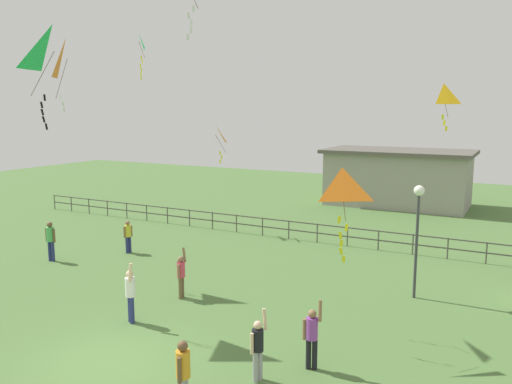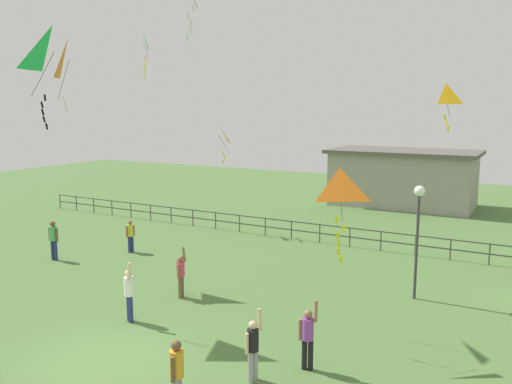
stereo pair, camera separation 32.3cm
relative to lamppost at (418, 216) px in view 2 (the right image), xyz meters
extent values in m
plane|color=#4C7038|center=(-6.06, -8.49, -2.92)|extent=(80.00, 80.00, 0.00)
cylinder|color=#38383D|center=(0.00, 0.00, -1.11)|extent=(0.10, 0.10, 3.63)
sphere|color=white|center=(0.00, 0.00, 0.86)|extent=(0.36, 0.36, 0.36)
cylinder|color=navy|center=(-14.82, -2.83, -2.48)|extent=(0.15, 0.15, 0.87)
cylinder|color=navy|center=(-14.65, -2.82, -2.48)|extent=(0.15, 0.15, 0.87)
cylinder|color=#4CB259|center=(-14.73, -2.82, -1.74)|extent=(0.32, 0.32, 0.62)
sphere|color=brown|center=(-14.73, -2.82, -1.31)|extent=(0.23, 0.23, 0.23)
cylinder|color=brown|center=(-14.94, -2.84, -1.77)|extent=(0.10, 0.10, 0.59)
cylinder|color=brown|center=(-14.52, -2.81, -1.77)|extent=(0.10, 0.10, 0.59)
cylinder|color=navy|center=(-7.19, -6.29, -2.50)|extent=(0.14, 0.14, 0.84)
cylinder|color=navy|center=(-7.33, -6.21, -2.50)|extent=(0.14, 0.14, 0.84)
cylinder|color=white|center=(-7.26, -6.25, -1.78)|extent=(0.31, 0.31, 0.59)
sphere|color=beige|center=(-7.26, -6.25, -1.38)|extent=(0.23, 0.23, 0.23)
cylinder|color=beige|center=(-7.11, -6.40, -1.26)|extent=(0.16, 0.18, 0.57)
cylinder|color=beige|center=(-7.44, -6.15, -1.82)|extent=(0.09, 0.09, 0.56)
cylinder|color=brown|center=(-7.15, -3.75, -2.54)|extent=(0.13, 0.13, 0.76)
cylinder|color=brown|center=(-7.12, -3.90, -2.54)|extent=(0.13, 0.13, 0.76)
cylinder|color=#D83F59|center=(-7.14, -3.83, -1.89)|extent=(0.28, 0.28, 0.54)
sphere|color=#8C6647|center=(-7.14, -3.83, -1.52)|extent=(0.20, 0.20, 0.20)
cylinder|color=#8C6647|center=(-7.12, -3.64, -1.42)|extent=(0.15, 0.11, 0.52)
cylinder|color=#8C6647|center=(-7.10, -4.01, -1.93)|extent=(0.08, 0.08, 0.51)
cylinder|color=orange|center=(-2.98, -9.46, -1.78)|extent=(0.31, 0.31, 0.60)
sphere|color=brown|center=(-2.98, -9.46, -1.37)|extent=(0.23, 0.23, 0.23)
cylinder|color=brown|center=(-2.93, -9.66, -1.82)|extent=(0.09, 0.09, 0.56)
cylinder|color=brown|center=(-3.03, -9.26, -1.82)|extent=(0.09, 0.09, 0.56)
cylinder|color=navy|center=(-12.65, -0.20, -2.54)|extent=(0.13, 0.13, 0.76)
cylinder|color=navy|center=(-12.69, -0.35, -2.54)|extent=(0.13, 0.13, 0.76)
cylinder|color=gold|center=(-12.67, -0.28, -1.89)|extent=(0.28, 0.28, 0.54)
sphere|color=#8C6647|center=(-12.67, -0.28, -1.52)|extent=(0.20, 0.20, 0.20)
cylinder|color=#8C6647|center=(-12.61, -0.10, -1.93)|extent=(0.08, 0.08, 0.51)
cylinder|color=#8C6647|center=(-12.73, -0.45, -1.93)|extent=(0.08, 0.08, 0.51)
cylinder|color=black|center=(-1.21, -6.33, -2.52)|extent=(0.14, 0.14, 0.80)
cylinder|color=black|center=(-1.35, -6.38, -2.52)|extent=(0.14, 0.14, 0.80)
cylinder|color=purple|center=(-1.28, -6.35, -1.84)|extent=(0.29, 0.29, 0.56)
sphere|color=#8C6647|center=(-1.28, -6.35, -1.45)|extent=(0.21, 0.21, 0.21)
cylinder|color=#8C6647|center=(-1.08, -6.34, -1.34)|extent=(0.13, 0.17, 0.54)
cylinder|color=#8C6647|center=(-1.47, -6.41, -1.88)|extent=(0.09, 0.09, 0.53)
cylinder|color=#99999E|center=(-2.19, -7.43, -2.54)|extent=(0.13, 0.13, 0.77)
cylinder|color=#99999E|center=(-2.24, -7.57, -2.54)|extent=(0.13, 0.13, 0.77)
cylinder|color=black|center=(-2.21, -7.50, -1.88)|extent=(0.28, 0.28, 0.55)
sphere|color=beige|center=(-2.21, -7.50, -1.50)|extent=(0.21, 0.21, 0.21)
cylinder|color=beige|center=(-2.10, -7.34, -1.39)|extent=(0.18, 0.13, 0.52)
cylinder|color=beige|center=(-2.27, -7.68, -1.91)|extent=(0.08, 0.08, 0.52)
pyramid|color=orange|center=(-12.56, -3.34, 5.46)|extent=(0.85, 0.89, 1.51)
cylinder|color=#4C381E|center=(-12.76, -3.50, 4.71)|extent=(0.42, 0.32, 1.51)
cube|color=white|center=(-12.84, -3.54, 4.00)|extent=(0.11, 0.03, 0.21)
cube|color=white|center=(-12.76, -3.50, 3.78)|extent=(0.11, 0.03, 0.21)
cube|color=white|center=(-12.73, -3.48, 3.56)|extent=(0.10, 0.04, 0.20)
pyramid|color=orange|center=(-1.27, -4.36, 1.50)|extent=(1.21, 1.05, 0.86)
cylinder|color=#4C381E|center=(-1.12, -4.60, 1.08)|extent=(0.32, 0.51, 0.86)
cube|color=yellow|center=(-1.22, -4.65, 0.62)|extent=(0.11, 0.01, 0.21)
cube|color=yellow|center=(-1.04, -4.56, 0.40)|extent=(0.10, 0.02, 0.21)
cube|color=yellow|center=(-1.18, -4.63, 0.18)|extent=(0.11, 0.02, 0.21)
cube|color=yellow|center=(-1.15, -4.62, -0.04)|extent=(0.11, 0.03, 0.21)
cube|color=yellow|center=(-1.16, -4.62, -0.26)|extent=(0.12, 0.04, 0.21)
cube|color=yellow|center=(-1.09, -4.58, -0.48)|extent=(0.09, 0.03, 0.20)
pyramid|color=orange|center=(-11.35, 5.13, 2.24)|extent=(1.06, 1.15, 0.94)
cylinder|color=#4C381E|center=(-11.13, 5.30, 1.78)|extent=(0.46, 0.35, 0.94)
cube|color=yellow|center=(-11.16, 5.29, 1.29)|extent=(0.10, 0.01, 0.21)
cube|color=yellow|center=(-11.09, 5.32, 1.07)|extent=(0.10, 0.04, 0.20)
cube|color=yellow|center=(-11.16, 5.29, 0.85)|extent=(0.10, 0.03, 0.20)
pyramid|color=yellow|center=(0.07, 3.62, 4.09)|extent=(0.89, 0.83, 0.81)
cylinder|color=#4C381E|center=(0.20, 3.41, 3.69)|extent=(0.29, 0.43, 0.81)
cube|color=yellow|center=(0.13, 3.38, 3.27)|extent=(0.09, 0.02, 0.20)
cube|color=yellow|center=(0.20, 3.41, 3.05)|extent=(0.11, 0.03, 0.21)
cube|color=yellow|center=(0.27, 3.45, 2.83)|extent=(0.09, 0.01, 0.20)
pyramid|color=#1EB759|center=(-9.67, -6.48, 5.29)|extent=(1.13, 1.16, 1.33)
cylinder|color=#4C381E|center=(-10.08, -6.62, 4.63)|extent=(0.84, 0.29, 1.33)
cube|color=black|center=(-10.06, -6.61, 3.92)|extent=(0.08, 0.02, 0.20)
cube|color=black|center=(-10.16, -6.66, 3.70)|extent=(0.10, 0.04, 0.20)
cube|color=black|center=(-10.15, -6.65, 3.48)|extent=(0.11, 0.04, 0.21)
cube|color=black|center=(-10.13, -6.64, 3.26)|extent=(0.10, 0.05, 0.20)
cube|color=black|center=(-10.07, -6.61, 3.04)|extent=(0.11, 0.03, 0.21)
cube|color=white|center=(-6.58, -3.58, 6.73)|extent=(0.08, 0.02, 0.20)
cube|color=white|center=(-6.73, -3.65, 6.51)|extent=(0.11, 0.04, 0.21)
cube|color=white|center=(-6.65, -3.62, 6.29)|extent=(0.10, 0.02, 0.21)
cube|color=white|center=(-6.67, -3.62, 6.07)|extent=(0.11, 0.02, 0.21)
cube|color=white|center=(-6.76, -3.67, 5.85)|extent=(0.09, 0.05, 0.20)
pyramid|color=#1EB759|center=(-16.20, 5.08, 7.25)|extent=(0.80, 0.83, 0.89)
cylinder|color=#4C381E|center=(-16.09, 5.18, 6.80)|extent=(0.25, 0.23, 0.89)
cube|color=yellow|center=(-16.12, 5.17, 6.38)|extent=(0.09, 0.03, 0.20)
cube|color=yellow|center=(-16.08, 5.18, 6.16)|extent=(0.11, 0.03, 0.21)
cube|color=yellow|center=(-16.18, 5.14, 5.94)|extent=(0.08, 0.02, 0.20)
cube|color=yellow|center=(-16.14, 5.16, 5.72)|extent=(0.10, 0.04, 0.20)
cube|color=yellow|center=(-16.17, 5.14, 5.50)|extent=(0.10, 0.02, 0.21)
cube|color=yellow|center=(-16.16, 5.15, 5.28)|extent=(0.09, 0.02, 0.20)
cylinder|color=#4C4742|center=(-24.09, 5.51, -2.45)|extent=(0.06, 0.06, 0.95)
cylinder|color=#4C4742|center=(-22.56, 5.51, -2.45)|extent=(0.06, 0.06, 0.95)
cylinder|color=#4C4742|center=(-21.02, 5.51, -2.45)|extent=(0.06, 0.06, 0.95)
cylinder|color=#4C4742|center=(-19.47, 5.51, -2.45)|extent=(0.06, 0.06, 0.95)
cylinder|color=#4C4742|center=(-17.93, 5.51, -2.45)|extent=(0.06, 0.06, 0.95)
cylinder|color=#4C4742|center=(-16.41, 5.51, -2.45)|extent=(0.06, 0.06, 0.95)
cylinder|color=#4C4742|center=(-14.89, 5.51, -2.45)|extent=(0.06, 0.06, 0.95)
cylinder|color=#4C4742|center=(-13.36, 5.51, -2.45)|extent=(0.06, 0.06, 0.95)
cylinder|color=#4C4742|center=(-11.84, 5.51, -2.45)|extent=(0.06, 0.06, 0.95)
cylinder|color=#4C4742|center=(-10.32, 5.51, -2.45)|extent=(0.06, 0.06, 0.95)
cylinder|color=#4C4742|center=(-8.77, 5.51, -2.45)|extent=(0.06, 0.06, 0.95)
cylinder|color=#4C4742|center=(-7.27, 5.51, -2.45)|extent=(0.06, 0.06, 0.95)
cylinder|color=#4C4742|center=(-5.74, 5.51, -2.45)|extent=(0.06, 0.06, 0.95)
cylinder|color=#4C4742|center=(-4.21, 5.51, -2.45)|extent=(0.06, 0.06, 0.95)
cylinder|color=#4C4742|center=(-2.71, 5.51, -2.45)|extent=(0.06, 0.06, 0.95)
cylinder|color=#4C4742|center=(-1.15, 5.51, -2.45)|extent=(0.06, 0.06, 0.95)
cylinder|color=#4C4742|center=(0.34, 5.51, -2.45)|extent=(0.06, 0.06, 0.95)
cylinder|color=#4C4742|center=(1.90, 5.51, -2.45)|extent=(0.06, 0.06, 0.95)
cube|color=#4C4742|center=(-6.06, 5.51, -2.01)|extent=(36.00, 0.05, 0.05)
cube|color=#4C4742|center=(-6.06, 5.51, -2.45)|extent=(36.00, 0.05, 0.05)
cube|color=gray|center=(-4.60, 17.51, -1.15)|extent=(9.04, 4.74, 3.54)
cube|color=#59544C|center=(-4.60, 17.51, 0.74)|extent=(9.64, 5.34, 0.24)
camera|label=1|loc=(3.21, -17.83, 3.58)|focal=36.42mm
camera|label=2|loc=(3.50, -17.68, 3.58)|focal=36.42mm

